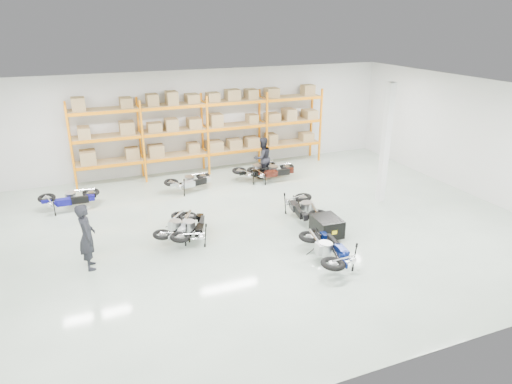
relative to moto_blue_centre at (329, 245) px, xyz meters
name	(u,v)px	position (x,y,z in m)	size (l,w,h in m)	color
room	(260,164)	(-0.88, 2.95, 1.65)	(18.00, 18.00, 18.00)	#B9CFBA
pallet_rack	(205,123)	(-0.88, 9.40, 1.65)	(11.28, 0.98, 3.62)	orange
structural_column	(386,144)	(4.32, 3.45, 1.65)	(0.25, 0.25, 4.50)	white
moto_blue_centre	(329,245)	(0.00, 0.00, 0.00)	(0.88, 1.97, 1.21)	#071347
moto_silver_left	(177,223)	(-3.62, 3.25, -0.08)	(0.76, 1.70, 1.04)	#ADB0B4
moto_black_far_left	(191,224)	(-3.23, 2.97, -0.05)	(0.81, 1.82, 1.11)	black
moto_touring_right	(304,204)	(0.80, 3.06, -0.03)	(0.84, 1.88, 1.15)	black
trailer	(327,226)	(0.80, 1.47, -0.20)	(0.87, 1.66, 0.69)	black
moto_back_a	(69,195)	(-6.77, 7.04, -0.04)	(0.82, 1.84, 1.12)	navy
moto_back_b	(190,178)	(-2.20, 7.26, -0.08)	(0.76, 1.72, 1.05)	#A8AEB2
moto_back_c	(257,167)	(0.86, 7.50, -0.04)	(0.82, 1.86, 1.13)	black
moto_back_d	(273,168)	(1.43, 7.14, -0.04)	(0.82, 1.84, 1.13)	#3C120C
person_left	(87,237)	(-6.32, 2.35, 0.37)	(0.71, 0.46, 1.94)	black
person_back	(263,158)	(1.16, 7.63, 0.30)	(0.88, 0.68, 1.81)	black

